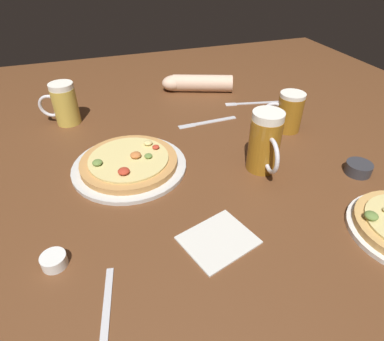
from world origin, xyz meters
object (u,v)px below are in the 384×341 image
Objects in this scene: pizza_plate_far at (129,163)px; napkin_folded at (218,239)px; fork_left at (105,321)px; diner_arm at (194,83)px; ramekin_butter at (54,261)px; beer_mug_dark at (265,143)px; ramekin_sauce at (358,168)px; fork_spare at (253,103)px; beer_mug_pale at (289,112)px; knife_right at (207,122)px; beer_mug_amber at (64,104)px.

pizza_plate_far reaches higher than napkin_folded.
diner_arm is at bearing 62.40° from fork_left.
ramekin_butter is 0.18× the size of diner_arm.
beer_mug_dark reaches higher than fork_left.
beer_mug_dark is 0.61m from diner_arm.
pizza_plate_far is at bearing 74.81° from fork_left.
ramekin_sauce is 0.24× the size of diner_arm.
fork_spare is at bearing 97.24° from ramekin_sauce.
beer_mug_pale is at bearing 101.02° from ramekin_sauce.
fork_spare is at bearing 65.88° from beer_mug_dark.
beer_mug_dark reaches higher than fork_spare.
fork_left is 0.95× the size of knife_right.
diner_arm reaches higher than pizza_plate_far.
fork_spare is at bearing -5.55° from beer_mug_amber.
fork_left is 0.71× the size of diner_arm.
beer_mug_dark is at bearing -81.28° from knife_right.
ramekin_butter is 0.97m from diner_arm.
beer_mug_pale is at bearing -22.54° from beer_mug_amber.
beer_mug_dark is 0.27m from beer_mug_pale.
beer_mug_pale is 0.58× the size of fork_spare.
napkin_folded is 0.86m from diner_arm.
fork_left and fork_spare have the same top height.
fork_spare is at bearing -47.63° from diner_arm.
beer_mug_amber is 0.81m from fork_left.
pizza_plate_far reaches higher than fork_left.
beer_mug_amber is 0.78m from beer_mug_pale.
napkin_folded is at bearing -105.43° from diner_arm.
fork_left is at bearing -146.18° from beer_mug_dark.
beer_mug_dark is 0.46m from fork_spare.
knife_right is (0.48, -0.16, -0.07)m from beer_mug_amber.
fork_spare is (-0.01, 0.23, -0.06)m from beer_mug_pale.
beer_mug_dark is 0.80× the size of knife_right.
ramekin_sauce is 0.49m from napkin_folded.
ramekin_butter is at bearing -155.44° from beer_mug_pale.
pizza_plate_far is 1.11× the size of diner_arm.
knife_right is (0.52, 0.49, -0.01)m from ramekin_butter.
beer_mug_dark is (0.37, -0.13, 0.07)m from pizza_plate_far.
beer_mug_amber is 0.49× the size of diner_arm.
beer_mug_dark is at bearing 33.82° from fork_left.
napkin_folded is (-0.48, -0.11, -0.01)m from ramekin_sauce.
napkin_folded is at bearing -66.62° from beer_mug_amber.
fork_spare is (0.71, -0.07, -0.07)m from beer_mug_amber.
knife_right is (0.44, 0.64, 0.00)m from fork_left.
fork_left is 0.91× the size of fork_spare.
knife_right is at bearing 42.82° from ramekin_butter.
fork_spare is at bearing 47.70° from fork_left.
fork_spare is (0.18, 0.41, -0.09)m from beer_mug_dark.
beer_mug_amber is 0.98m from ramekin_sauce.
fork_spare is 0.78× the size of diner_arm.
ramekin_butter is 0.34× the size of napkin_folded.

